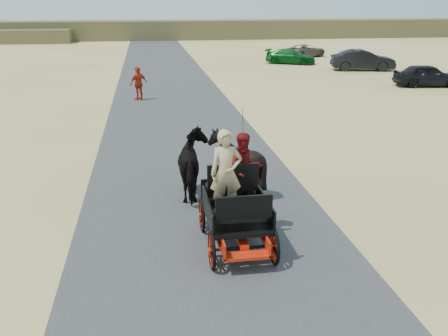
{
  "coord_description": "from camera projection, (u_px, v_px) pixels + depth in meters",
  "views": [
    {
      "loc": [
        -1.22,
        -7.08,
        4.98
      ],
      "look_at": [
        0.5,
        3.97,
        1.2
      ],
      "focal_mm": 40.0,
      "sensor_mm": 36.0,
      "label": 1
    }
  ],
  "objects": [
    {
      "name": "driver_man",
      "position": [
        226.0,
        173.0,
        10.19
      ],
      "size": [
        0.66,
        0.43,
        1.8
      ],
      "primitive_type": "imported",
      "color": "tan",
      "rests_on": "carriage"
    },
    {
      "name": "road",
      "position": [
        231.0,
        311.0,
        8.39
      ],
      "size": [
        6.0,
        140.0,
        0.01
      ],
      "primitive_type": "cube",
      "color": "#38383A",
      "rests_on": "ground"
    },
    {
      "name": "car_c",
      "position": [
        291.0,
        57.0,
        40.71
      ],
      "size": [
        4.35,
        3.31,
        1.17
      ],
      "primitive_type": "imported",
      "rotation": [
        0.0,
        0.0,
        1.1
      ],
      "color": "#0C4C19",
      "rests_on": "ground"
    },
    {
      "name": "horse_right",
      "position": [
        236.0,
        163.0,
        13.31
      ],
      "size": [
        1.37,
        1.54,
        1.7
      ],
      "primitive_type": "imported",
      "rotation": [
        0.0,
        0.0,
        3.14
      ],
      "color": "black",
      "rests_on": "ground"
    },
    {
      "name": "ground",
      "position": [
        231.0,
        311.0,
        8.4
      ],
      "size": [
        140.0,
        140.0,
        0.0
      ],
      "primitive_type": "plane",
      "color": "tan"
    },
    {
      "name": "passenger_woman",
      "position": [
        245.0,
        168.0,
        10.81
      ],
      "size": [
        0.77,
        0.6,
        1.58
      ],
      "primitive_type": "imported",
      "color": "#660C0F",
      "rests_on": "carriage"
    },
    {
      "name": "carriage",
      "position": [
        236.0,
        229.0,
        10.58
      ],
      "size": [
        1.3,
        2.4,
        0.72
      ],
      "primitive_type": null,
      "color": "black",
      "rests_on": "ground"
    },
    {
      "name": "horse_left",
      "position": [
        195.0,
        165.0,
        13.15
      ],
      "size": [
        0.91,
        2.01,
        1.7
      ],
      "primitive_type": "imported",
      "rotation": [
        0.0,
        0.0,
        3.14
      ],
      "color": "black",
      "rests_on": "ground"
    },
    {
      "name": "car_a",
      "position": [
        427.0,
        75.0,
        30.0
      ],
      "size": [
        4.11,
        2.13,
        1.34
      ],
      "primitive_type": "imported",
      "rotation": [
        0.0,
        0.0,
        1.42
      ],
      "color": "black",
      "rests_on": "ground"
    },
    {
      "name": "ridge_far",
      "position": [
        153.0,
        30.0,
        66.05
      ],
      "size": [
        140.0,
        6.0,
        2.4
      ],
      "primitive_type": "cube",
      "color": "brown",
      "rests_on": "ground"
    },
    {
      "name": "car_b",
      "position": [
        363.0,
        60.0,
        36.84
      ],
      "size": [
        4.8,
        2.46,
        1.51
      ],
      "primitive_type": "imported",
      "rotation": [
        0.0,
        0.0,
        1.37
      ],
      "color": "black",
      "rests_on": "ground"
    },
    {
      "name": "car_d",
      "position": [
        306.0,
        51.0,
        45.57
      ],
      "size": [
        4.47,
        3.72,
        1.14
      ],
      "primitive_type": "imported",
      "rotation": [
        0.0,
        0.0,
        2.11
      ],
      "color": "brown",
      "rests_on": "ground"
    },
    {
      "name": "pedestrian",
      "position": [
        139.0,
        83.0,
        25.88
      ],
      "size": [
        1.07,
        0.92,
        1.73
      ],
      "primitive_type": "imported",
      "rotation": [
        0.0,
        0.0,
        3.75
      ],
      "color": "#AD2713",
      "rests_on": "ground"
    }
  ]
}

